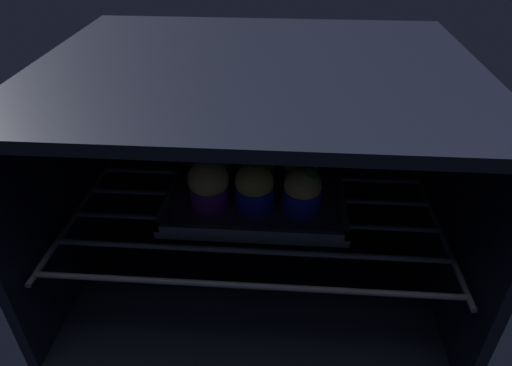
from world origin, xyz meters
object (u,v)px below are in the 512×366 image
(muffin_row0_col1, at_px, (256,187))
(muffin_row1_col0, at_px, (213,163))
(muffin_row0_col0, at_px, (209,184))
(muffin_row1_col2, at_px, (301,164))
(muffin_row1_col1, at_px, (260,163))
(muffin_row0_col2, at_px, (303,190))
(baking_tray, at_px, (256,197))

(muffin_row0_col1, distance_m, muffin_row1_col0, 0.09)
(muffin_row0_col0, bearing_deg, muffin_row0_col1, 1.30)
(muffin_row0_col1, xyz_separation_m, muffin_row1_col2, (0.07, 0.07, 0.00))
(muffin_row1_col1, bearing_deg, muffin_row0_col0, -137.26)
(muffin_row0_col0, xyz_separation_m, muffin_row1_col1, (0.07, 0.07, -0.00))
(muffin_row0_col2, relative_size, muffin_row1_col0, 0.99)
(baking_tray, xyz_separation_m, muffin_row1_col0, (-0.07, 0.03, 0.04))
(muffin_row0_col0, bearing_deg, muffin_row0_col2, 0.25)
(muffin_row0_col0, distance_m, muffin_row0_col1, 0.07)
(muffin_row0_col1, height_order, muffin_row0_col2, muffin_row0_col2)
(baking_tray, height_order, muffin_row1_col0, muffin_row1_col0)
(muffin_row1_col0, xyz_separation_m, muffin_row1_col2, (0.14, 0.00, 0.00))
(muffin_row0_col1, xyz_separation_m, muffin_row1_col1, (0.00, 0.06, 0.00))
(muffin_row0_col2, height_order, muffin_row1_col1, muffin_row1_col1)
(muffin_row0_col1, distance_m, muffin_row1_col2, 0.09)
(baking_tray, xyz_separation_m, muffin_row0_col1, (0.00, -0.03, 0.04))
(muffin_row0_col2, bearing_deg, muffin_row1_col2, 91.73)
(muffin_row0_col2, distance_m, muffin_row1_col1, 0.09)
(baking_tray, relative_size, muffin_row0_col0, 3.56)
(muffin_row0_col1, bearing_deg, muffin_row1_col2, 44.64)
(muffin_row0_col0, height_order, muffin_row0_col2, muffin_row0_col0)
(muffin_row1_col1, bearing_deg, muffin_row1_col0, -177.99)
(muffin_row1_col0, height_order, muffin_row1_col2, same)
(muffin_row0_col0, xyz_separation_m, muffin_row0_col1, (0.07, 0.00, -0.00))
(baking_tray, relative_size, muffin_row1_col2, 3.62)
(muffin_row0_col1, relative_size, muffin_row1_col2, 0.97)
(muffin_row0_col0, relative_size, muffin_row1_col2, 1.02)
(muffin_row1_col0, bearing_deg, muffin_row1_col1, 2.01)
(muffin_row0_col1, height_order, muffin_row1_col2, muffin_row1_col2)
(baking_tray, relative_size, muffin_row1_col1, 3.54)
(baking_tray, distance_m, muffin_row0_col2, 0.09)
(muffin_row1_col1, bearing_deg, baking_tray, -96.45)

